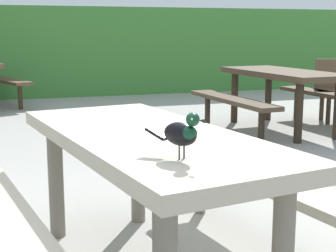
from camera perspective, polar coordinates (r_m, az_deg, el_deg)
hedge_wall at (r=10.71m, az=-15.23°, el=8.14°), size 28.00×2.35×1.66m
picnic_table_foreground at (r=2.50m, az=-2.34°, el=-4.77°), size 1.95×1.97×0.74m
bird_grackle at (r=1.92m, az=1.62°, el=-0.74°), size 0.17×0.26×0.18m
picnic_table_far_centre at (r=6.44m, az=12.66°, el=4.42°), size 1.81×1.85×0.74m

